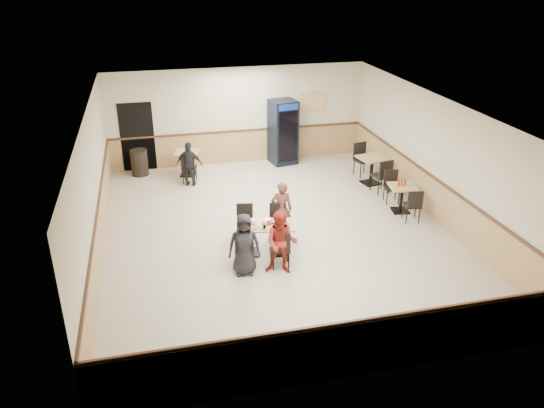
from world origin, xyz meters
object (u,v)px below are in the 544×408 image
object	(u,v)px
diner_woman_left	(244,244)
side_table_far	(372,166)
diner_woman_right	(281,243)
lone_diner	(190,164)
diner_man_opposite	(282,209)
side_table_near	(402,195)
pepsi_cooler	(283,132)
trash_bin	(139,163)
main_table	(264,234)
back_table	(187,160)

from	to	relation	value
diner_woman_left	side_table_far	distance (m)	5.94
diner_woman_right	lone_diner	size ratio (longest dim) A/B	1.07
diner_woman_left	diner_man_opposite	bearing A→B (deg)	58.25
side_table_near	diner_woman_right	bearing A→B (deg)	-150.15
diner_woman_left	pepsi_cooler	distance (m)	6.69
diner_woman_right	pepsi_cooler	world-z (taller)	pepsi_cooler
trash_bin	main_table	bearing A→B (deg)	-64.69
side_table_far	back_table	size ratio (longest dim) A/B	1.04
diner_man_opposite	trash_bin	bearing A→B (deg)	-46.01
main_table	pepsi_cooler	world-z (taller)	pepsi_cooler
pepsi_cooler	diner_man_opposite	bearing A→B (deg)	-114.91
pepsi_cooler	lone_diner	bearing A→B (deg)	-168.03
pepsi_cooler	trash_bin	xyz separation A→B (m)	(-4.45, -0.04, -0.62)
lone_diner	trash_bin	distance (m)	1.85
lone_diner	trash_bin	size ratio (longest dim) A/B	1.64
main_table	trash_bin	world-z (taller)	trash_bin
diner_woman_left	lone_diner	xyz separation A→B (m)	(-0.62, 5.00, -0.02)
diner_woman_left	trash_bin	size ratio (longest dim) A/B	1.70
lone_diner	side_table_far	distance (m)	5.20
side_table_near	back_table	size ratio (longest dim) A/B	0.90
lone_diner	side_table_near	bearing A→B (deg)	170.59
diner_woman_right	back_table	bearing A→B (deg)	122.43
lone_diner	diner_woman_left	bearing A→B (deg)	118.41
diner_woman_left	back_table	xyz separation A→B (m)	(-0.62, 5.84, -0.18)
trash_bin	diner_woman_right	bearing A→B (deg)	-66.44
main_table	back_table	world-z (taller)	back_table
side_table_far	pepsi_cooler	bearing A→B (deg)	131.43
side_table_far	diner_woman_left	bearing A→B (deg)	-138.62
side_table_near	pepsi_cooler	distance (m)	4.73
diner_woman_left	side_table_far	bearing A→B (deg)	48.68
side_table_near	pepsi_cooler	bearing A→B (deg)	115.51
main_table	lone_diner	size ratio (longest dim) A/B	1.10
pepsi_cooler	diner_woman_left	bearing A→B (deg)	-121.26
diner_woman_left	trash_bin	distance (m)	6.51
main_table	trash_bin	bearing A→B (deg)	126.47
main_table	lone_diner	world-z (taller)	lone_diner
trash_bin	side_table_far	bearing A→B (deg)	-19.21
diner_man_opposite	lone_diner	distance (m)	4.00
diner_man_opposite	pepsi_cooler	xyz separation A→B (m)	(1.29, 4.82, 0.33)
main_table	pepsi_cooler	bearing A→B (deg)	82.58
main_table	diner_woman_left	size ratio (longest dim) A/B	1.07
diner_woman_right	side_table_far	distance (m)	5.52
back_table	trash_bin	xyz separation A→B (m)	(-1.40, 0.35, -0.10)
diner_woman_left	trash_bin	bearing A→B (deg)	115.41
diner_man_opposite	side_table_near	distance (m)	3.37
lone_diner	side_table_near	distance (m)	5.91
pepsi_cooler	trash_bin	bearing A→B (deg)	170.58
side_table_far	pepsi_cooler	world-z (taller)	pepsi_cooler
diner_woman_right	back_table	size ratio (longest dim) A/B	1.65
main_table	pepsi_cooler	distance (m)	5.85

